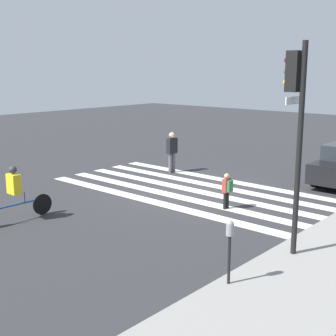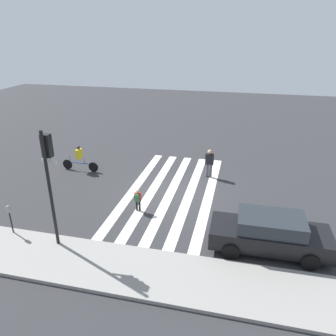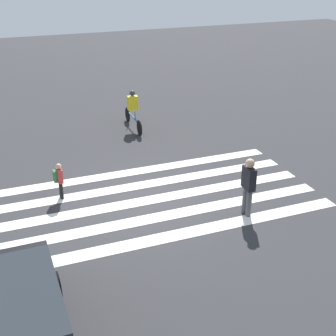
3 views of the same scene
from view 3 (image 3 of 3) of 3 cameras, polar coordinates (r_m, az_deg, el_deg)
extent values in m
plane|color=#2D2D30|center=(13.52, -2.88, -4.05)|extent=(60.00, 60.00, 0.00)
cube|color=silver|center=(11.92, 0.16, -8.36)|extent=(0.47, 10.00, 0.01)
cube|color=silver|center=(12.71, -1.46, -6.06)|extent=(0.47, 10.00, 0.01)
cube|color=silver|center=(13.52, -2.88, -4.03)|extent=(0.47, 10.00, 0.01)
cube|color=silver|center=(14.35, -4.13, -2.23)|extent=(0.47, 10.00, 0.01)
cube|color=silver|center=(15.20, -5.24, -0.63)|extent=(0.47, 10.00, 0.01)
cylinder|color=#4C4C51|center=(12.78, 9.83, -4.24)|extent=(0.15, 0.15, 0.78)
cylinder|color=#4C4C51|center=(12.94, 9.37, -3.83)|extent=(0.15, 0.15, 0.78)
cube|color=black|center=(12.54, 9.83, -1.23)|extent=(0.46, 0.22, 0.62)
sphere|color=tan|center=(12.35, 9.97, 0.57)|extent=(0.25, 0.25, 0.25)
cylinder|color=black|center=(13.84, -12.86, -2.74)|extent=(0.10, 0.10, 0.52)
cylinder|color=black|center=(13.96, -12.95, -2.49)|extent=(0.10, 0.10, 0.52)
cube|color=#B73333|center=(13.70, -13.09, -0.89)|extent=(0.31, 0.15, 0.41)
sphere|color=tan|center=(13.58, -13.20, 0.20)|extent=(0.16, 0.16, 0.16)
cube|color=#2D6638|center=(13.69, -13.59, -0.96)|extent=(0.23, 0.12, 0.35)
cylinder|color=black|center=(19.73, -4.96, 6.49)|extent=(0.61, 0.05, 0.61)
cylinder|color=black|center=(18.19, -3.51, 4.89)|extent=(0.61, 0.05, 0.61)
cube|color=#1E4C8C|center=(18.90, -4.28, 6.20)|extent=(1.45, 0.06, 0.04)
cylinder|color=#1E4C8C|center=(18.58, -4.03, 6.39)|extent=(0.03, 0.03, 0.32)
cylinder|color=#1E4C8C|center=(19.42, -4.83, 7.33)|extent=(0.03, 0.03, 0.40)
cube|color=yellow|center=(18.72, -4.34, 7.92)|extent=(0.25, 0.40, 0.55)
sphere|color=#333338|center=(18.60, -4.37, 9.08)|extent=(0.22, 0.22, 0.22)
cube|color=black|center=(8.86, -17.88, -18.86)|extent=(4.46, 1.77, 0.69)
cube|color=#23282D|center=(8.46, -18.45, -15.83)|extent=(2.46, 1.60, 0.54)
cylinder|color=black|center=(10.11, -13.60, -13.99)|extent=(0.64, 0.21, 0.64)
camera|label=1|loc=(24.57, -37.13, 14.62)|focal=50.00mm
camera|label=2|loc=(13.76, -79.57, 10.75)|focal=35.00mm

